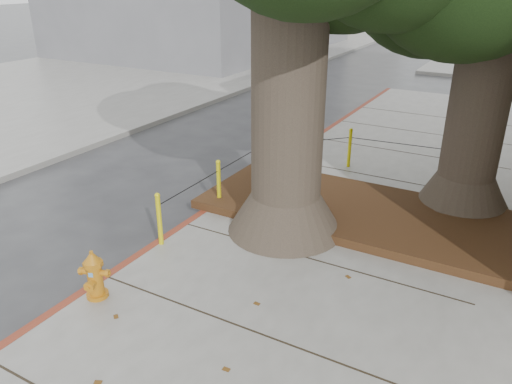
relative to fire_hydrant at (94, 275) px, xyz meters
The scene contains 7 objects.
ground 1.85m from the fire_hydrant, 14.17° to the left, with size 140.00×140.00×0.00m, color #28282B.
sidewalk_opposite 16.12m from the fire_hydrant, 139.64° to the left, with size 14.00×60.00×0.15m, color slate.
curb_red 2.98m from the fire_hydrant, 95.45° to the left, with size 0.14×26.00×0.16m, color maroon.
planter_bed 5.07m from the fire_hydrant, 58.85° to the left, with size 6.40×2.60×0.16m, color black.
bollard_ring 4.89m from the fire_hydrant, 79.94° to the left, with size 3.79×5.39×0.95m.
fire_hydrant is the anchor object (origin of this frame).
car_dark 21.63m from the fire_hydrant, 117.79° to the left, with size 1.79×4.39×1.27m, color black.
Camera 1 is at (3.15, -4.47, 4.38)m, focal length 35.00 mm.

